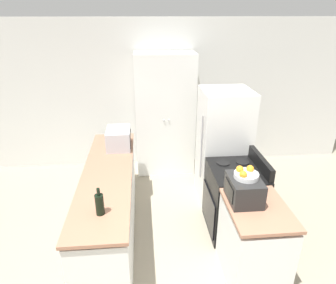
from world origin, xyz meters
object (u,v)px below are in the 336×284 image
(stove, at_px, (234,199))
(fruit_bowl, at_px, (246,174))
(toaster_oven, at_px, (244,189))
(refrigerator, at_px, (223,147))
(pantry_cabinet, at_px, (165,115))
(microwave, at_px, (119,138))
(wine_bottle, at_px, (100,204))

(stove, distance_m, fruit_bowl, 0.96)
(toaster_oven, bearing_deg, refrigerator, 83.58)
(pantry_cabinet, relative_size, microwave, 4.60)
(pantry_cabinet, bearing_deg, toaster_oven, -75.57)
(stove, xyz_separation_m, wine_bottle, (-1.57, -0.74, 0.55))
(refrigerator, relative_size, wine_bottle, 5.98)
(wine_bottle, bearing_deg, toaster_oven, 3.99)
(microwave, relative_size, wine_bottle, 1.59)
(pantry_cabinet, height_order, refrigerator, pantry_cabinet)
(refrigerator, bearing_deg, microwave, 178.17)
(refrigerator, distance_m, microwave, 1.52)
(wine_bottle, bearing_deg, fruit_bowl, 4.86)
(fruit_bowl, bearing_deg, microwave, 133.63)
(toaster_oven, bearing_deg, stove, 77.87)
(wine_bottle, relative_size, fruit_bowl, 1.15)
(microwave, bearing_deg, wine_bottle, -93.26)
(toaster_oven, xyz_separation_m, fruit_bowl, (0.01, 0.02, 0.17))
(stove, bearing_deg, pantry_cabinet, 113.27)
(fruit_bowl, bearing_deg, pantry_cabinet, 104.74)
(fruit_bowl, bearing_deg, wine_bottle, -175.14)
(stove, xyz_separation_m, toaster_oven, (-0.14, -0.64, 0.56))
(pantry_cabinet, distance_m, fruit_bowl, 2.45)
(pantry_cabinet, xyz_separation_m, fruit_bowl, (0.62, -2.36, 0.14))
(toaster_oven, height_order, fruit_bowl, fruit_bowl)
(pantry_cabinet, distance_m, toaster_oven, 2.46)
(pantry_cabinet, xyz_separation_m, microwave, (-0.73, -0.94, -0.01))
(microwave, bearing_deg, stove, -28.46)
(microwave, height_order, fruit_bowl, fruit_bowl)
(fruit_bowl, bearing_deg, toaster_oven, -109.65)
(refrigerator, xyz_separation_m, microwave, (-1.51, 0.05, 0.17))
(stove, bearing_deg, refrigerator, 88.50)
(refrigerator, xyz_separation_m, wine_bottle, (-1.59, -1.50, 0.15))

